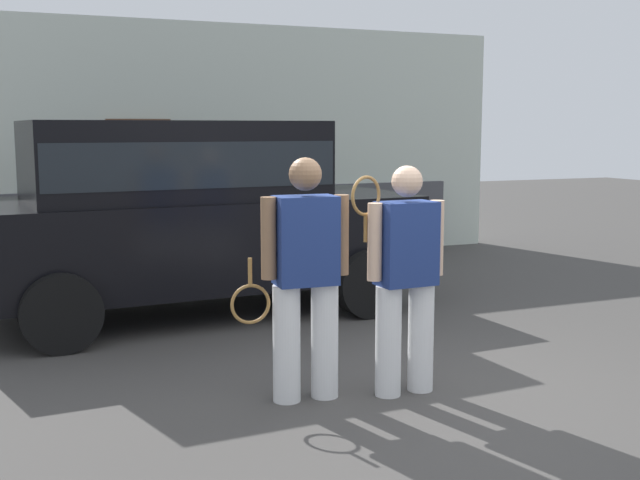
# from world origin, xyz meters

# --- Properties ---
(ground_plane) EXTENTS (40.00, 40.00, 0.00)m
(ground_plane) POSITION_xyz_m (0.00, 0.00, 0.00)
(ground_plane) COLOR #423F3D
(house_frontage) EXTENTS (9.79, 0.40, 3.49)m
(house_frontage) POSITION_xyz_m (-0.01, 6.72, 1.64)
(house_frontage) COLOR silver
(house_frontage) RESTS_ON ground_plane
(parked_suv) EXTENTS (4.68, 2.34, 2.05)m
(parked_suv) POSITION_xyz_m (-0.96, 3.37, 1.15)
(parked_suv) COLOR black
(parked_suv) RESTS_ON ground_plane
(tennis_player_man) EXTENTS (0.91, 0.30, 1.78)m
(tennis_player_man) POSITION_xyz_m (-0.82, 0.37, 0.92)
(tennis_player_man) COLOR white
(tennis_player_man) RESTS_ON ground_plane
(tennis_player_woman) EXTENTS (0.77, 0.28, 1.71)m
(tennis_player_woman) POSITION_xyz_m (-0.08, 0.21, 0.90)
(tennis_player_woman) COLOR white
(tennis_player_woman) RESTS_ON ground_plane
(potted_plant_by_porch) EXTENTS (0.67, 0.67, 0.88)m
(potted_plant_by_porch) POSITION_xyz_m (2.44, 5.36, 0.49)
(potted_plant_by_porch) COLOR brown
(potted_plant_by_porch) RESTS_ON ground_plane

